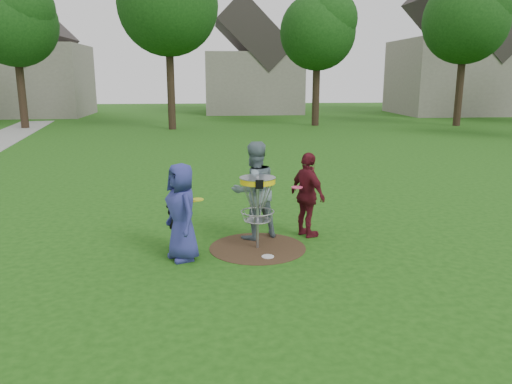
{
  "coord_description": "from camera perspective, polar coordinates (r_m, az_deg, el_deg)",
  "views": [
    {
      "loc": [
        -0.87,
        -8.76,
        3.13
      ],
      "look_at": [
        0.0,
        0.3,
        1.0
      ],
      "focal_mm": 35.0,
      "sensor_mm": 36.0,
      "label": 1
    }
  ],
  "objects": [
    {
      "name": "disc_golf_basket",
      "position": [
        9.05,
        0.18,
        -0.31
      ],
      "size": [
        0.66,
        0.67,
        1.38
      ],
      "color": "#9EA0A5",
      "rests_on": "ground"
    },
    {
      "name": "disc_on_grass",
      "position": [
        8.88,
        1.36,
        -7.41
      ],
      "size": [
        0.22,
        0.22,
        0.02
      ],
      "primitive_type": "cylinder",
      "color": "silver",
      "rests_on": "ground"
    },
    {
      "name": "house_row",
      "position": [
        42.22,
        2.29,
        14.52
      ],
      "size": [
        44.5,
        10.65,
        11.62
      ],
      "color": "gray",
      "rests_on": "ground"
    },
    {
      "name": "player_blue",
      "position": [
        8.64,
        -8.47,
        -2.27
      ],
      "size": [
        0.85,
        0.98,
        1.7
      ],
      "primitive_type": "imported",
      "rotation": [
        0.0,
        0.0,
        -1.12
      ],
      "color": "navy",
      "rests_on": "ground"
    },
    {
      "name": "player_black",
      "position": [
        9.19,
        -9.17,
        -2.01
      ],
      "size": [
        0.54,
        0.64,
        1.5
      ],
      "primitive_type": "imported",
      "rotation": [
        0.0,
        0.0,
        -1.17
      ],
      "color": "black",
      "rests_on": "ground"
    },
    {
      "name": "dirt_patch",
      "position": [
        9.34,
        0.18,
        -6.38
      ],
      "size": [
        1.8,
        1.8,
        0.01
      ],
      "primitive_type": "cylinder",
      "color": "#47331E",
      "rests_on": "ground"
    },
    {
      "name": "ground",
      "position": [
        9.34,
        0.18,
        -6.4
      ],
      "size": [
        100.0,
        100.0,
        0.0
      ],
      "primitive_type": "plane",
      "color": "#19470F",
      "rests_on": "ground"
    },
    {
      "name": "tree_row",
      "position": [
        29.62,
        -3.07,
        19.1
      ],
      "size": [
        51.2,
        17.42,
        9.9
      ],
      "color": "#38281C",
      "rests_on": "ground"
    },
    {
      "name": "player_grey",
      "position": [
        9.67,
        -0.23,
        0.17
      ],
      "size": [
        1.14,
        1.04,
        1.91
      ],
      "primitive_type": "imported",
      "rotation": [
        0.0,
        0.0,
        3.56
      ],
      "color": "slate",
      "rests_on": "ground"
    },
    {
      "name": "held_discs",
      "position": [
        9.15,
        -2.22,
        -0.03
      ],
      "size": [
        2.24,
        1.04,
        0.27
      ],
      "color": "yellow",
      "rests_on": "ground"
    },
    {
      "name": "player_maroon",
      "position": [
        9.84,
        5.93,
        -0.35
      ],
      "size": [
        0.8,
        1.07,
        1.69
      ],
      "primitive_type": "imported",
      "rotation": [
        0.0,
        0.0,
        2.03
      ],
      "color": "#5B141F",
      "rests_on": "ground"
    }
  ]
}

